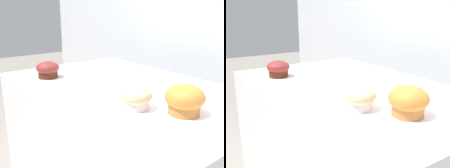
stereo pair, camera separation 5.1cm
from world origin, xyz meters
TOP-DOWN VIEW (x-y plane):
  - wall_back at (0.00, 0.60)m, footprint 3.20×0.10m
  - muffin_front_center at (0.20, -0.12)m, footprint 0.09×0.09m
  - muffin_back_left at (-0.29, -0.18)m, footprint 0.10×0.10m
  - muffin_back_right at (0.31, -0.04)m, footprint 0.11×0.11m

SIDE VIEW (x-z plane):
  - wall_back at x=0.00m, z-range 0.00..1.80m
  - muffin_front_center at x=0.20m, z-range 0.90..0.97m
  - muffin_back_left at x=-0.29m, z-range 0.90..0.97m
  - muffin_back_right at x=0.31m, z-range 0.90..0.99m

